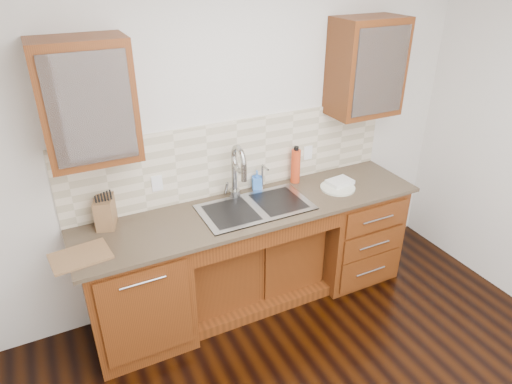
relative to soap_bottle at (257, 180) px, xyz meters
name	(u,v)px	position (x,y,z in m)	size (l,w,h in m)	color
wall_back	(233,137)	(-0.15, 0.12, 0.36)	(4.00, 0.10, 2.70)	silver
base_cabinet_left	(137,291)	(-1.10, -0.24, -0.55)	(0.70, 0.62, 0.88)	#593014
base_cabinet_center	(249,260)	(-0.15, -0.15, -0.64)	(1.20, 0.44, 0.70)	#593014
base_cabinet_right	(349,229)	(0.80, -0.24, -0.55)	(0.70, 0.62, 0.88)	#593014
countertop	(255,209)	(-0.15, -0.25, -0.10)	(2.70, 0.65, 0.03)	#84705B
backsplash	(237,156)	(-0.15, 0.06, 0.21)	(2.70, 0.02, 0.59)	beige
sink	(255,217)	(-0.15, -0.27, -0.17)	(0.84, 0.46, 0.19)	#9E9EA5
faucet	(234,174)	(-0.22, -0.04, 0.12)	(0.04, 0.04, 0.40)	#999993
filter_tap	(262,177)	(0.03, -0.03, 0.04)	(0.02, 0.02, 0.24)	#999993
upper_cabinet_left	(87,102)	(-1.20, -0.10, 0.83)	(0.55, 0.34, 0.75)	#593014
upper_cabinet_right	(366,67)	(0.90, -0.10, 0.83)	(0.55, 0.34, 0.75)	#593014
outlet_left	(157,183)	(-0.80, 0.05, 0.13)	(0.08, 0.01, 0.12)	white
outlet_right	(308,153)	(0.50, 0.05, 0.13)	(0.08, 0.01, 0.12)	white
soap_bottle	(257,180)	(0.00, 0.00, 0.00)	(0.07, 0.08, 0.16)	#3977D7
water_bottle	(296,166)	(0.35, -0.02, 0.06)	(0.08, 0.08, 0.29)	red
plate	(338,188)	(0.60, -0.28, -0.07)	(0.28, 0.28, 0.02)	beige
dish_towel	(340,182)	(0.64, -0.24, -0.05)	(0.20, 0.15, 0.03)	white
knife_block	(105,212)	(-1.20, -0.03, 0.03)	(0.12, 0.20, 0.22)	#926B48
cutting_board	(80,256)	(-1.42, -0.34, -0.07)	(0.36, 0.25, 0.02)	#A2603D
cup_left_a	(70,112)	(-1.30, -0.10, 0.78)	(0.13, 0.13, 0.10)	white
cup_left_b	(114,108)	(-1.04, -0.10, 0.78)	(0.09, 0.09, 0.08)	white
cup_right_a	(354,75)	(0.79, -0.10, 0.79)	(0.13, 0.13, 0.11)	white
cup_right_b	(377,72)	(1.02, -0.10, 0.78)	(0.10, 0.10, 0.10)	white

